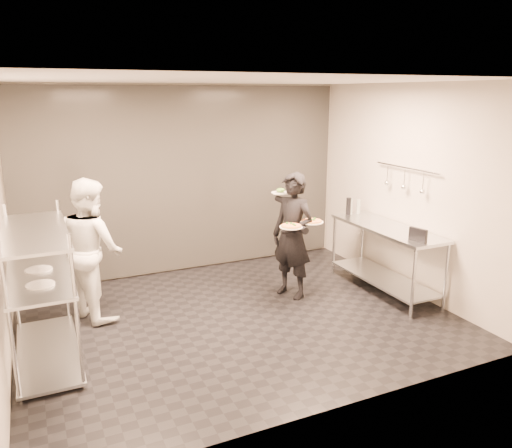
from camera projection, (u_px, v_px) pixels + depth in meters
name	position (u px, v px, depth m)	size (l,w,h in m)	color
room_shell	(204.00, 189.00, 6.76)	(5.00, 4.00, 2.80)	black
pass_rack	(41.00, 288.00, 5.02)	(0.60, 1.60, 1.50)	silver
prep_counter	(386.00, 247.00, 6.80)	(0.60, 1.80, 0.92)	silver
utensil_rail	(405.00, 179.00, 6.66)	(0.07, 1.20, 0.31)	silver
waiter	(293.00, 236.00, 6.57)	(0.61, 0.40, 1.68)	black
chef	(92.00, 249.00, 5.97)	(0.83, 0.65, 1.71)	white
pizza_plate_near	(291.00, 226.00, 6.25)	(0.29, 0.29, 0.05)	white
pizza_plate_far	(312.00, 221.00, 6.42)	(0.30, 0.30, 0.05)	white
salad_plate	(281.00, 191.00, 6.66)	(0.25, 0.25, 0.07)	white
pos_monitor	(418.00, 235.00, 6.02)	(0.05, 0.23, 0.17)	black
bottle_green	(350.00, 206.00, 7.38)	(0.06, 0.06, 0.23)	#8F9C90
bottle_clear	(358.00, 206.00, 7.44)	(0.06, 0.06, 0.21)	#8F9C90
bottle_dark	(349.00, 206.00, 7.36)	(0.07, 0.07, 0.25)	black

